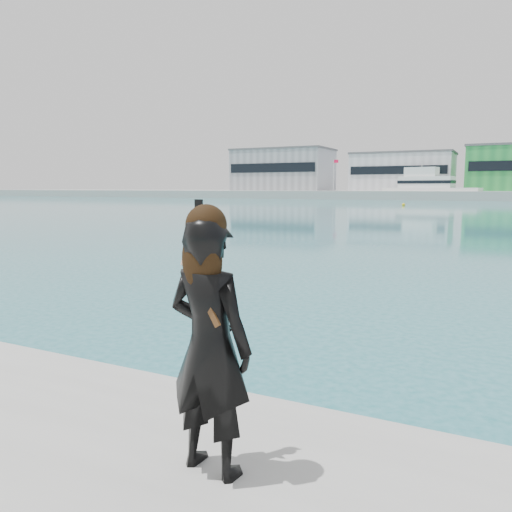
{
  "coord_description": "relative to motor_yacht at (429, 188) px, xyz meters",
  "views": [
    {
      "loc": [
        1.73,
        -3.05,
        2.75
      ],
      "look_at": [
        0.01,
        0.41,
        2.22
      ],
      "focal_mm": 35.0,
      "sensor_mm": 36.0,
      "label": 1
    }
  ],
  "objects": [
    {
      "name": "flagpole_left",
      "position": [
        -23.96,
        5.64,
        3.83
      ],
      "size": [
        1.28,
        0.16,
        8.0
      ],
      "color": "silver",
      "rests_on": "far_quay"
    },
    {
      "name": "buoy_far",
      "position": [
        1.67,
        -39.49,
        -2.7
      ],
      "size": [
        0.5,
        0.5,
        0.5
      ],
      "primitive_type": "sphere",
      "color": "yellow",
      "rests_on": "ground"
    },
    {
      "name": "warehouse_white",
      "position": [
        -8.05,
        12.62,
        4.06
      ],
      "size": [
        24.48,
        15.35,
        9.5
      ],
      "color": "silver",
      "rests_on": "far_quay"
    },
    {
      "name": "warehouse_grey_left",
      "position": [
        -41.05,
        12.62,
        5.06
      ],
      "size": [
        26.52,
        16.36,
        11.5
      ],
      "color": "gray",
      "rests_on": "far_quay"
    },
    {
      "name": "motor_yacht",
      "position": [
        0.0,
        0.0,
        0.0
      ],
      "size": [
        21.19,
        8.48,
        9.62
      ],
      "rotation": [
        0.0,
        0.0,
        -0.14
      ],
      "color": "white",
      "rests_on": "ground"
    },
    {
      "name": "woman",
      "position": [
        13.95,
        -115.65,
        -0.96
      ],
      "size": [
        0.68,
        0.49,
        1.87
      ],
      "rotation": [
        0.0,
        0.0,
        3.04
      ],
      "color": "black",
      "rests_on": "near_quay"
    },
    {
      "name": "far_quay",
      "position": [
        13.95,
        14.64,
        -1.7
      ],
      "size": [
        320.0,
        40.0,
        2.0
      ],
      "primitive_type": "cube",
      "color": "#9E9E99",
      "rests_on": "ground"
    }
  ]
}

